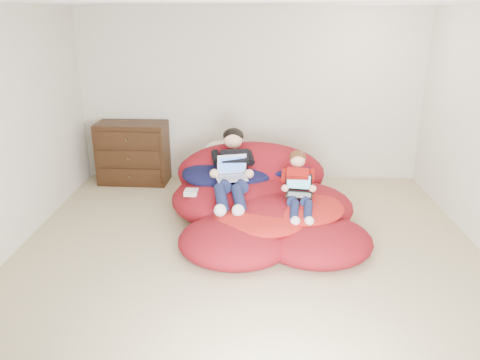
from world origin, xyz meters
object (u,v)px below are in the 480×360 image
object	(u,v)px
laptop_black	(299,189)
beanbag_pile	(261,202)
laptop_white	(232,172)
dresser	(133,153)
younger_boy	(299,184)
older_boy	(232,166)

from	to	relation	value
laptop_black	beanbag_pile	bearing A→B (deg)	143.97
laptop_white	laptop_black	bearing A→B (deg)	-20.90
dresser	laptop_white	xyz separation A→B (m)	(1.52, -1.38, 0.19)
beanbag_pile	younger_boy	size ratio (longest dim) A/B	2.62
laptop_white	laptop_black	size ratio (longest dim) A/B	1.23
younger_boy	laptop_white	distance (m)	0.81
older_boy	laptop_white	bearing A→B (deg)	-90.00
younger_boy	laptop_white	world-z (taller)	younger_boy
dresser	beanbag_pile	world-z (taller)	dresser
laptop_black	older_boy	bearing A→B (deg)	150.78
laptop_white	laptop_black	xyz separation A→B (m)	(0.77, -0.29, -0.09)
dresser	laptop_black	bearing A→B (deg)	-36.10
older_boy	laptop_black	xyz separation A→B (m)	(0.77, -0.43, -0.12)
older_boy	younger_boy	world-z (taller)	older_boy
dresser	laptop_white	world-z (taller)	dresser
older_boy	laptop_white	xyz separation A→B (m)	(-0.00, -0.14, -0.03)
older_boy	laptop_white	size ratio (longest dim) A/B	3.23
dresser	beanbag_pile	distance (m)	2.32
older_boy	laptop_white	world-z (taller)	older_boy
dresser	younger_boy	world-z (taller)	same
dresser	laptop_white	bearing A→B (deg)	-42.14
laptop_black	dresser	bearing A→B (deg)	143.90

